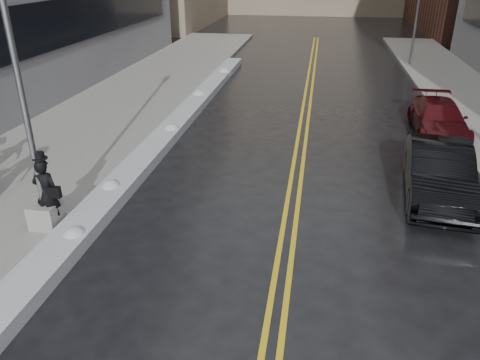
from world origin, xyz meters
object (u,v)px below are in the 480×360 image
at_px(lamppost, 30,133).
at_px(traffic_signal, 418,9).
at_px(pedestrian_fedora, 47,193).
at_px(car_black, 438,172).
at_px(car_maroon, 438,119).

relative_size(lamppost, traffic_signal, 1.27).
distance_m(traffic_signal, pedestrian_fedora, 24.99).
bearing_deg(traffic_signal, car_black, -96.51).
xyz_separation_m(traffic_signal, car_black, (-2.11, -18.49, -2.65)).
bearing_deg(pedestrian_fedora, lamppost, 23.75).
xyz_separation_m(traffic_signal, car_maroon, (-1.00, -13.10, -2.76)).
bearing_deg(lamppost, traffic_signal, 61.79).
height_order(lamppost, car_maroon, lamppost).
bearing_deg(car_maroon, lamppost, -139.34).
height_order(traffic_signal, pedestrian_fedora, traffic_signal).
bearing_deg(pedestrian_fedora, car_maroon, -140.49).
bearing_deg(car_maroon, pedestrian_fedora, -139.22).
bearing_deg(traffic_signal, lamppost, -118.21).
distance_m(lamppost, car_black, 10.46).
bearing_deg(pedestrian_fedora, traffic_signal, -118.16).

